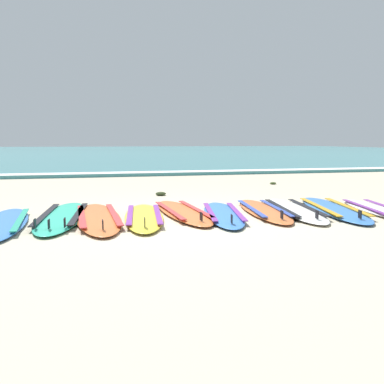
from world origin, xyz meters
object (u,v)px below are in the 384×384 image
object	(u,v)px
surfboard_0	(4,223)
surfboard_5	(223,214)
surfboard_9	(375,209)
surfboard_1	(62,216)
surfboard_7	(294,210)
surfboard_3	(144,216)
surfboard_8	(333,209)
surfboard_4	(182,212)
surfboard_2	(98,217)
surfboard_6	(263,210)

from	to	relation	value
surfboard_0	surfboard_5	xyz separation A→B (m)	(2.99, -0.04, 0.00)
surfboard_5	surfboard_9	xyz separation A→B (m)	(2.46, -0.14, 0.00)
surfboard_1	surfboard_7	xyz separation A→B (m)	(3.47, -0.25, -0.00)
surfboard_3	surfboard_5	bearing A→B (deg)	-2.37
surfboard_8	surfboard_1	bearing A→B (deg)	175.63
surfboard_4	surfboard_8	world-z (taller)	same
surfboard_5	surfboard_4	bearing A→B (deg)	151.23
surfboard_1	surfboard_7	size ratio (longest dim) A/B	1.07
surfboard_2	surfboard_4	size ratio (longest dim) A/B	1.08
surfboard_0	surfboard_2	xyz separation A→B (m)	(1.20, 0.10, -0.00)
surfboard_1	surfboard_4	distance (m)	1.74
surfboard_1	surfboard_6	world-z (taller)	same
surfboard_7	surfboard_9	bearing A→B (deg)	-10.06
surfboard_1	surfboard_8	world-z (taller)	same
surfboard_0	surfboard_2	bearing A→B (deg)	4.92
surfboard_2	surfboard_4	distance (m)	1.25
surfboard_3	surfboard_4	xyz separation A→B (m)	(0.61, 0.25, -0.00)
surfboard_2	surfboard_9	distance (m)	4.26
surfboard_2	surfboard_6	xyz separation A→B (m)	(2.49, 0.00, 0.00)
surfboard_7	surfboard_8	xyz separation A→B (m)	(0.63, -0.06, -0.00)
surfboard_5	surfboard_7	xyz separation A→B (m)	(1.19, 0.08, -0.00)
surfboard_8	surfboard_3	bearing A→B (deg)	179.51
surfboard_0	surfboard_7	world-z (taller)	same
surfboard_1	surfboard_9	size ratio (longest dim) A/B	1.19
surfboard_2	surfboard_7	xyz separation A→B (m)	(2.97, -0.06, 0.00)
surfboard_4	surfboard_5	world-z (taller)	same
surfboard_8	surfboard_9	world-z (taller)	same
surfboard_0	surfboard_4	size ratio (longest dim) A/B	1.01
surfboard_1	surfboard_3	bearing A→B (deg)	-14.31
surfboard_3	surfboard_8	distance (m)	2.97
surfboard_7	surfboard_9	size ratio (longest dim) A/B	1.11
surfboard_0	surfboard_3	distance (m)	1.84
surfboard_9	surfboard_0	bearing A→B (deg)	178.12
surfboard_4	surfboard_7	xyz separation A→B (m)	(1.73, -0.22, -0.00)
surfboard_6	surfboard_8	world-z (taller)	same
surfboard_8	surfboard_0	bearing A→B (deg)	179.85
surfboard_7	surfboard_9	distance (m)	1.29
surfboard_7	surfboard_8	size ratio (longest dim) A/B	0.93
surfboard_4	surfboard_9	distance (m)	3.04
surfboard_6	surfboard_7	size ratio (longest dim) A/B	0.94
surfboard_8	surfboard_6	bearing A→B (deg)	173.92
surfboard_9	surfboard_2	bearing A→B (deg)	176.19
surfboard_6	surfboard_9	bearing A→B (deg)	-9.22
surfboard_0	surfboard_7	xyz separation A→B (m)	(4.18, 0.05, -0.00)
surfboard_0	surfboard_7	bearing A→B (deg)	0.64
surfboard_8	surfboard_4	bearing A→B (deg)	173.29
surfboard_3	surfboard_9	distance (m)	3.62
surfboard_1	surfboard_3	world-z (taller)	same
surfboard_4	surfboard_8	size ratio (longest dim) A/B	0.90
surfboard_5	surfboard_8	bearing A→B (deg)	0.70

